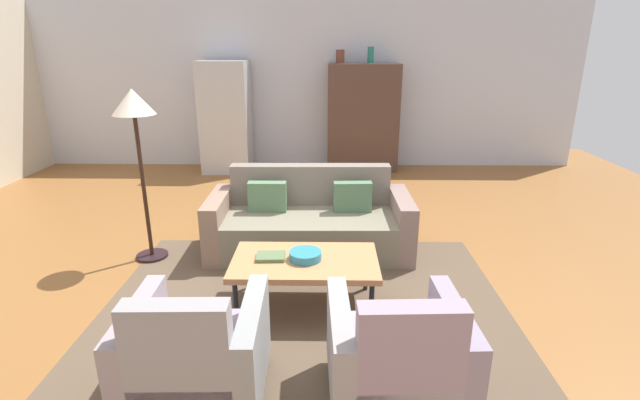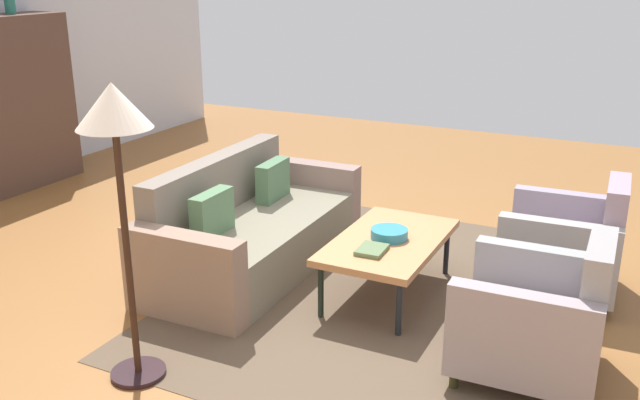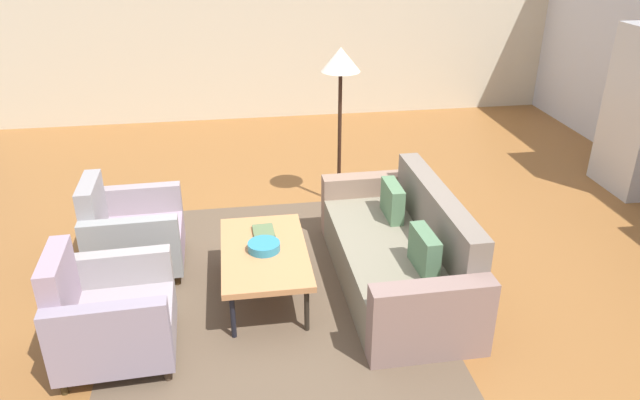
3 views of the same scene
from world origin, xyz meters
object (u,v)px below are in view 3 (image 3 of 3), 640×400
armchair_right (106,317)px  fruit_bowl (264,246)px  coffee_table (264,254)px  book_stack (264,232)px  couch (403,254)px  armchair_left (128,235)px  floor_lamp (340,75)px

armchair_right → fruit_bowl: 1.32m
coffee_table → armchair_right: size_ratio=1.36×
armchair_right → book_stack: armchair_right is taller
couch → book_stack: 1.22m
couch → armchair_left: bearing=75.0°
couch → fruit_bowl: couch is taller
armchair_left → floor_lamp: 2.58m
fruit_bowl → couch: bearing=90.3°
armchair_right → coffee_table: bearing=114.9°
armchair_left → armchair_right: (1.20, 0.00, 0.00)m
couch → floor_lamp: bearing=8.3°
armchair_left → book_stack: (0.32, 1.18, 0.11)m
couch → armchair_left: armchair_left is taller
armchair_left → book_stack: armchair_left is taller
coffee_table → fruit_bowl: fruit_bowl is taller
floor_lamp → couch: bearing=9.1°
couch → floor_lamp: size_ratio=1.23×
couch → floor_lamp: 2.02m
couch → armchair_right: (0.60, -2.35, 0.06)m
floor_lamp → fruit_bowl: bearing=-29.3°
coffee_table → armchair_right: bearing=-62.7°
armchair_left → fruit_bowl: (0.60, 1.17, 0.13)m
armchair_right → fruit_bowl: size_ratio=3.32×
armchair_right → fruit_bowl: (-0.60, 1.17, 0.13)m
couch → floor_lamp: (-1.64, -0.26, 1.16)m
armchair_left → book_stack: size_ratio=3.64×
fruit_bowl → book_stack: (-0.29, 0.02, -0.02)m
coffee_table → floor_lamp: floor_lamp is taller
coffee_table → armchair_left: 1.31m
coffee_table → floor_lamp: (-1.64, 0.92, 1.05)m
couch → fruit_bowl: size_ratio=7.98×
armchair_left → armchair_right: 1.20m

